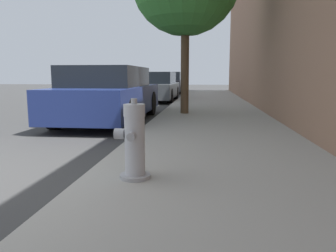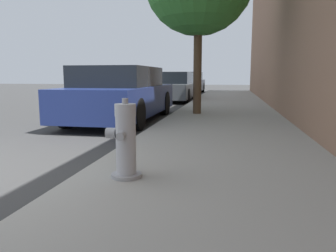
# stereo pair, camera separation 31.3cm
# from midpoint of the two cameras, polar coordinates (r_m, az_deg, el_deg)

# --- Properties ---
(sidewalk_slab) EXTENTS (2.76, 40.00, 0.15)m
(sidewalk_slab) POSITION_cam_midpoint_polar(r_m,az_deg,el_deg) (3.08, 7.02, -11.08)
(sidewalk_slab) COLOR #99968E
(sidewalk_slab) RESTS_ON ground_plane
(fire_hydrant) EXTENTS (0.34, 0.35, 0.76)m
(fire_hydrant) POSITION_cam_midpoint_polar(r_m,az_deg,el_deg) (3.12, -8.78, -2.88)
(fire_hydrant) COLOR #97979C
(fire_hydrant) RESTS_ON sidewalk_slab
(parked_car_near) EXTENTS (1.77, 4.58, 1.33)m
(parked_car_near) POSITION_cam_midpoint_polar(r_m,az_deg,el_deg) (8.22, -11.25, 5.36)
(parked_car_near) COLOR navy
(parked_car_near) RESTS_ON ground_plane
(parked_car_mid) EXTENTS (1.83, 4.58, 1.28)m
(parked_car_mid) POSITION_cam_midpoint_polar(r_m,az_deg,el_deg) (14.96, -2.80, 6.82)
(parked_car_mid) COLOR #4C5156
(parked_car_mid) RESTS_ON ground_plane
(parked_car_far) EXTENTS (1.75, 4.22, 1.37)m
(parked_car_far) POSITION_cam_midpoint_polar(r_m,az_deg,el_deg) (21.47, -0.19, 7.51)
(parked_car_far) COLOR black
(parked_car_far) RESTS_ON ground_plane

